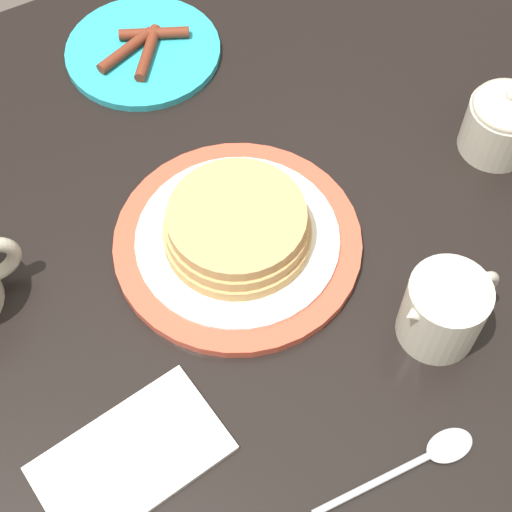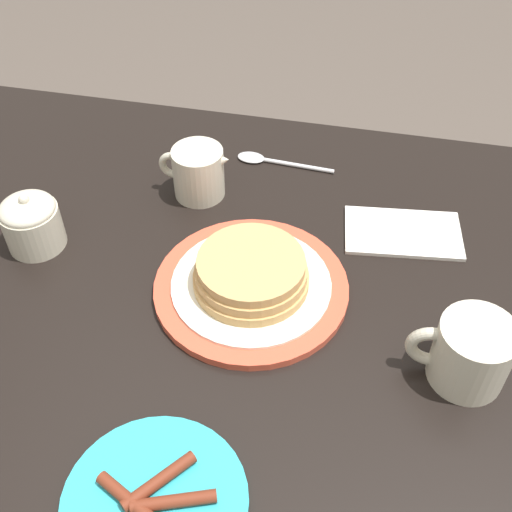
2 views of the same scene
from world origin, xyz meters
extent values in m
cube|color=black|center=(0.00, 0.00, 0.74)|extent=(1.54, 0.90, 0.03)
cube|color=black|center=(0.71, -0.39, 0.36)|extent=(0.07, 0.07, 0.72)
cylinder|color=#DB5138|center=(0.04, -0.03, 0.76)|extent=(0.27, 0.27, 0.01)
cylinder|color=white|center=(0.04, -0.03, 0.77)|extent=(0.22, 0.22, 0.00)
cylinder|color=tan|center=(0.04, -0.03, 0.77)|extent=(0.16, 0.16, 0.01)
cylinder|color=tan|center=(0.04, -0.03, 0.79)|extent=(0.15, 0.15, 0.01)
cylinder|color=tan|center=(0.04, -0.03, 0.80)|extent=(0.15, 0.15, 0.01)
cylinder|color=#2DADBC|center=(0.08, 0.29, 0.76)|extent=(0.20, 0.20, 0.01)
cylinder|color=maroon|center=(0.06, 0.29, 0.77)|extent=(0.09, 0.04, 0.01)
cylinder|color=maroon|center=(0.10, 0.30, 0.77)|extent=(0.09, 0.05, 0.01)
cylinder|color=maroon|center=(0.08, 0.27, 0.77)|extent=(0.07, 0.08, 0.01)
cylinder|color=beige|center=(-0.24, 0.05, 0.80)|extent=(0.09, 0.09, 0.09)
torus|color=beige|center=(-0.19, 0.05, 0.80)|extent=(0.06, 0.01, 0.06)
cylinder|color=#472819|center=(-0.24, 0.05, 0.83)|extent=(0.08, 0.08, 0.00)
cylinder|color=beige|center=(0.17, -0.22, 0.79)|extent=(0.08, 0.08, 0.08)
cone|color=beige|center=(0.13, -0.22, 0.82)|extent=(0.04, 0.04, 0.04)
torus|color=beige|center=(0.21, -0.22, 0.80)|extent=(0.05, 0.01, 0.05)
cylinder|color=beige|center=(0.37, -0.05, 0.78)|extent=(0.08, 0.08, 0.06)
ellipsoid|color=beige|center=(0.37, -0.05, 0.82)|extent=(0.08, 0.08, 0.03)
sphere|color=beige|center=(0.37, -0.05, 0.84)|extent=(0.02, 0.02, 0.02)
cube|color=silver|center=(-0.15, -0.19, 0.75)|extent=(0.18, 0.12, 0.01)
cylinder|color=silver|center=(0.03, -0.32, 0.75)|extent=(0.12, 0.01, 0.01)
ellipsoid|color=silver|center=(0.11, -0.32, 0.75)|extent=(0.05, 0.03, 0.01)
camera|label=1|loc=(-0.16, -0.44, 1.47)|focal=55.00mm
camera|label=2|loc=(-0.09, 0.54, 1.41)|focal=45.00mm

